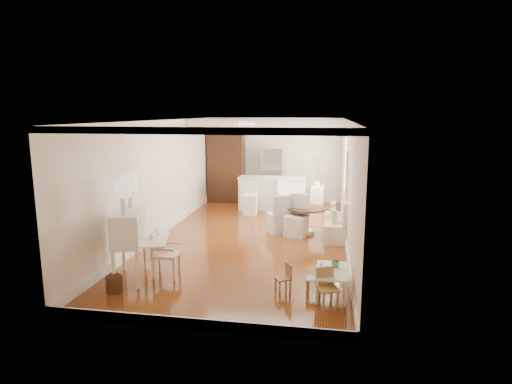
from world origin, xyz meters
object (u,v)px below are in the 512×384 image
(gustavian_armchair, at_px, (166,254))
(dining_table, at_px, (306,221))
(kids_chair_c, at_px, (328,288))
(bar_stool_right, at_px, (284,197))
(kids_chair_b, at_px, (314,278))
(sideboard, at_px, (317,198))
(wicker_basket, at_px, (114,284))
(pantry_cabinet, at_px, (226,168))
(secretary_bureau, at_px, (129,245))
(bar_stool_left, at_px, (250,199))
(kids_chair_a, at_px, (283,278))
(kids_table, at_px, (332,282))
(slip_chair_far, at_px, (278,214))
(fridge, at_px, (282,176))
(breakfast_counter, at_px, (272,193))
(slip_chair_near, at_px, (296,216))

(gustavian_armchair, distance_m, dining_table, 4.05)
(kids_chair_c, relative_size, bar_stool_right, 0.61)
(kids_chair_b, xyz_separation_m, sideboard, (-0.12, 6.26, 0.12))
(wicker_basket, distance_m, dining_table, 5.07)
(gustavian_armchair, distance_m, kids_chair_c, 3.05)
(bar_stool_right, height_order, pantry_cabinet, pantry_cabinet)
(secretary_bureau, height_order, bar_stool_left, secretary_bureau)
(kids_chair_b, xyz_separation_m, dining_table, (-0.32, 3.58, 0.07))
(bar_stool_left, bearing_deg, kids_chair_a, -76.05)
(kids_chair_a, distance_m, pantry_cabinet, 7.71)
(dining_table, bearing_deg, kids_chair_a, -93.01)
(bar_stool_right, bearing_deg, pantry_cabinet, 128.52)
(bar_stool_right, xyz_separation_m, sideboard, (0.96, 0.69, -0.13))
(wicker_basket, bearing_deg, pantry_cabinet, 89.15)
(kids_table, distance_m, kids_chair_a, 0.81)
(slip_chair_far, distance_m, bar_stool_right, 2.03)
(bar_stool_left, bearing_deg, fridge, 65.76)
(wicker_basket, height_order, breakfast_counter, breakfast_counter)
(kids_table, bearing_deg, breakfast_counter, 106.46)
(bar_stool_left, bearing_deg, dining_table, -46.65)
(secretary_bureau, bearing_deg, slip_chair_far, 40.63)
(secretary_bureau, distance_m, slip_chair_far, 4.16)
(wicker_basket, distance_m, bar_stool_left, 5.93)
(dining_table, bearing_deg, kids_table, -80.32)
(secretary_bureau, bearing_deg, gustavian_armchair, 6.04)
(pantry_cabinet, bearing_deg, bar_stool_left, -58.00)
(kids_table, relative_size, bar_stool_left, 0.92)
(slip_chair_near, height_order, fridge, fridge)
(slip_chair_far, xyz_separation_m, bar_stool_left, (-1.03, 1.73, -0.01))
(kids_chair_a, xyz_separation_m, bar_stool_right, (-0.56, 5.62, 0.26))
(dining_table, xyz_separation_m, breakfast_counter, (-1.18, 2.47, 0.19))
(slip_chair_far, bearing_deg, kids_table, 78.34)
(kids_chair_b, distance_m, kids_chair_c, 0.55)
(breakfast_counter, relative_size, bar_stool_left, 2.14)
(slip_chair_near, height_order, slip_chair_far, slip_chair_near)
(slip_chair_near, distance_m, slip_chair_far, 0.53)
(slip_chair_near, distance_m, sideboard, 2.99)
(dining_table, relative_size, fridge, 0.54)
(breakfast_counter, distance_m, sideboard, 1.41)
(kids_table, bearing_deg, gustavian_armchair, 173.26)
(kids_chair_a, xyz_separation_m, kids_chair_c, (0.74, -0.45, 0.06))
(gustavian_armchair, relative_size, kids_table, 0.97)
(kids_chair_b, relative_size, dining_table, 0.54)
(kids_chair_b, xyz_separation_m, fridge, (-1.31, 7.10, 0.64))
(kids_chair_c, bearing_deg, dining_table, 73.43)
(dining_table, distance_m, slip_chair_near, 0.40)
(wicker_basket, height_order, bar_stool_left, bar_stool_left)
(wicker_basket, bearing_deg, fridge, 75.17)
(kids_chair_c, xyz_separation_m, sideboard, (-0.35, 6.76, 0.07))
(secretary_bureau, xyz_separation_m, wicker_basket, (-0.01, -0.58, -0.50))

